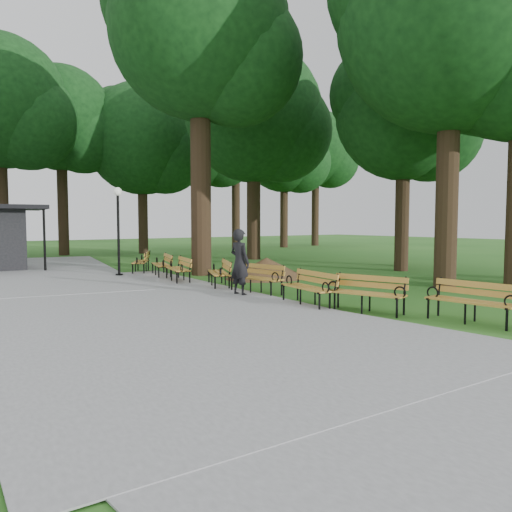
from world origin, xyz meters
TOP-DOWN VIEW (x-y plane):
  - ground at (0.00, 0.00)m, footprint 100.00×100.00m
  - path at (-4.00, 3.00)m, footprint 12.00×38.00m
  - person at (-0.65, 3.16)m, footprint 0.56×0.76m
  - lamp_post at (-1.71, 9.96)m, footprint 0.32×0.32m
  - dirt_mound at (2.56, 6.20)m, footprint 2.70×2.70m
  - bench_1 at (1.16, -2.78)m, footprint 0.83×1.96m
  - bench_2 at (0.28, -0.73)m, footprint 1.20×2.00m
  - bench_3 at (-0.16, 0.80)m, footprint 0.89×1.97m
  - bench_4 at (-0.01, 3.27)m, footprint 0.94×1.98m
  - bench_5 at (-0.12, 5.21)m, footprint 1.34×2.00m
  - bench_6 at (-0.62, 7.15)m, footprint 1.06×2.00m
  - bench_7 at (-0.35, 9.10)m, footprint 1.14×2.00m
  - bench_8 at (-0.45, 10.90)m, footprint 1.48×1.97m
  - lawn_tree_0 at (5.80, 0.89)m, footprint 7.14×7.14m
  - lawn_tree_1 at (8.94, 5.07)m, footprint 5.74×5.74m
  - lawn_tree_2 at (1.14, 8.60)m, footprint 6.94×6.94m
  - lawn_tree_4 at (7.55, 14.10)m, footprint 7.58×7.58m
  - lawn_tree_5 at (10.88, 6.65)m, footprint 5.74×5.74m
  - tree_backdrop at (6.75, 23.25)m, footprint 36.23×8.82m

SIDE VIEW (x-z plane):
  - ground at x=0.00m, z-range 0.00..0.00m
  - path at x=-4.00m, z-range 0.00..0.06m
  - dirt_mound at x=2.56m, z-range 0.00..0.77m
  - bench_1 at x=1.16m, z-range 0.00..0.88m
  - bench_2 at x=0.28m, z-range 0.00..0.88m
  - bench_3 at x=-0.16m, z-range 0.00..0.88m
  - bench_4 at x=-0.01m, z-range 0.00..0.88m
  - bench_5 at x=-0.12m, z-range 0.00..0.88m
  - bench_6 at x=-0.62m, z-range 0.00..0.88m
  - bench_7 at x=-0.35m, z-range 0.00..0.88m
  - bench_8 at x=-0.45m, z-range 0.00..0.88m
  - person at x=-0.65m, z-range 0.00..1.90m
  - lamp_post at x=-1.71m, z-range 0.72..4.14m
  - lawn_tree_1 at x=8.94m, z-range 1.88..11.48m
  - lawn_tree_5 at x=10.88m, z-range 2.10..12.14m
  - lawn_tree_4 at x=7.55m, z-range 2.09..13.94m
  - tree_backdrop at x=6.75m, z-range 0.00..16.57m
  - lawn_tree_0 at x=5.80m, z-range 2.41..14.46m
  - lawn_tree_2 at x=1.14m, z-range 2.93..15.89m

